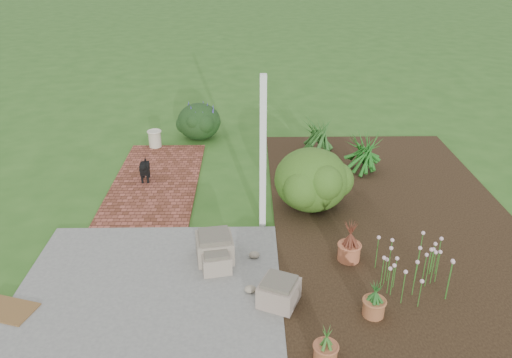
{
  "coord_description": "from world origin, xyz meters",
  "views": [
    {
      "loc": [
        0.09,
        -6.88,
        4.26
      ],
      "look_at": [
        0.2,
        0.4,
        0.7
      ],
      "focal_mm": 35.0,
      "sensor_mm": 36.0,
      "label": 1
    }
  ],
  "objects_px": {
    "stone_trough_near": "(279,293)",
    "black_dog": "(144,169)",
    "cream_ceramic_urn": "(155,139)",
    "evergreen_shrub": "(311,178)"
  },
  "relations": [
    {
      "from": "black_dog",
      "to": "cream_ceramic_urn",
      "type": "relative_size",
      "value": 1.42
    },
    {
      "from": "stone_trough_near",
      "to": "cream_ceramic_urn",
      "type": "xyz_separation_m",
      "value": [
        -2.44,
        5.28,
        0.03
      ]
    },
    {
      "from": "stone_trough_near",
      "to": "evergreen_shrub",
      "type": "xyz_separation_m",
      "value": [
        0.69,
        2.55,
        0.37
      ]
    },
    {
      "from": "evergreen_shrub",
      "to": "cream_ceramic_urn",
      "type": "bearing_deg",
      "value": 138.96
    },
    {
      "from": "black_dog",
      "to": "stone_trough_near",
      "type": "bearing_deg",
      "value": -61.51
    },
    {
      "from": "stone_trough_near",
      "to": "black_dog",
      "type": "relative_size",
      "value": 0.88
    },
    {
      "from": "stone_trough_near",
      "to": "evergreen_shrub",
      "type": "height_order",
      "value": "evergreen_shrub"
    },
    {
      "from": "black_dog",
      "to": "cream_ceramic_urn",
      "type": "xyz_separation_m",
      "value": [
        -0.1,
        1.74,
        -0.08
      ]
    },
    {
      "from": "black_dog",
      "to": "evergreen_shrub",
      "type": "bearing_deg",
      "value": -23.06
    },
    {
      "from": "cream_ceramic_urn",
      "to": "evergreen_shrub",
      "type": "relative_size",
      "value": 0.29
    }
  ]
}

